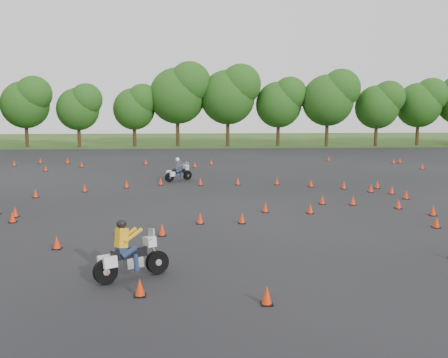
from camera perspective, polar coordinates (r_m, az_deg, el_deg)
ground at (r=21.96m, az=0.65°, el=-4.61°), size 140.00×140.00×0.00m
asphalt_pad at (r=27.83m, az=-0.25°, el=-1.84°), size 62.00×62.00×0.00m
treeline at (r=56.96m, az=-0.23°, el=7.95°), size 86.92×32.33×10.74m
traffic_cones at (r=27.36m, az=-0.47°, el=-1.54°), size 36.26×32.66×0.45m
rider_grey at (r=33.11m, az=-5.27°, el=1.14°), size 2.03×1.73×1.59m
rider_yellow at (r=14.55m, az=-10.43°, el=-7.94°), size 2.31×1.72×1.75m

